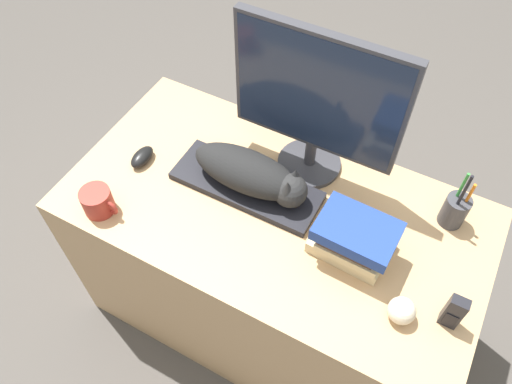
{
  "coord_description": "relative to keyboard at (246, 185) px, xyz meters",
  "views": [
    {
      "loc": [
        0.38,
        -0.47,
        2.0
      ],
      "look_at": [
        -0.06,
        0.33,
        0.8
      ],
      "focal_mm": 35.0,
      "sensor_mm": 36.0,
      "label": 1
    }
  ],
  "objects": [
    {
      "name": "pen_cup",
      "position": [
        0.6,
        0.18,
        0.05
      ],
      "size": [
        0.07,
        0.07,
        0.23
      ],
      "color": "#38383D",
      "rests_on": "desk"
    },
    {
      "name": "cat",
      "position": [
        0.03,
        0.0,
        0.07
      ],
      "size": [
        0.38,
        0.14,
        0.12
      ],
      "color": "black",
      "rests_on": "keyboard"
    },
    {
      "name": "phone",
      "position": [
        0.68,
        -0.14,
        0.05
      ],
      "size": [
        0.05,
        0.03,
        0.12
      ],
      "color": "black",
      "rests_on": "desk"
    },
    {
      "name": "desk",
      "position": [
        0.11,
        -0.03,
        -0.38
      ],
      "size": [
        1.32,
        0.69,
        0.74
      ],
      "color": "tan",
      "rests_on": "ground_plane"
    },
    {
      "name": "ground_plane",
      "position": [
        0.11,
        -0.37,
        -0.75
      ],
      "size": [
        12.0,
        12.0,
        0.0
      ],
      "primitive_type": "plane",
      "color": "#4C4742"
    },
    {
      "name": "book_stack",
      "position": [
        0.38,
        -0.06,
        0.06
      ],
      "size": [
        0.23,
        0.18,
        0.15
      ],
      "color": "#C6B284",
      "rests_on": "desk"
    },
    {
      "name": "monitor",
      "position": [
        0.14,
        0.18,
        0.27
      ],
      "size": [
        0.52,
        0.21,
        0.51
      ],
      "color": "#333338",
      "rests_on": "desk"
    },
    {
      "name": "keyboard",
      "position": [
        0.0,
        0.0,
        0.0
      ],
      "size": [
        0.48,
        0.17,
        0.02
      ],
      "color": "black",
      "rests_on": "desk"
    },
    {
      "name": "computer_mouse",
      "position": [
        -0.36,
        -0.07,
        0.01
      ],
      "size": [
        0.05,
        0.1,
        0.04
      ],
      "color": "black",
      "rests_on": "desk"
    },
    {
      "name": "coffee_mug",
      "position": [
        -0.35,
        -0.29,
        0.03
      ],
      "size": [
        0.12,
        0.09,
        0.08
      ],
      "color": "#9E2D23",
      "rests_on": "desk"
    },
    {
      "name": "baseball",
      "position": [
        0.57,
        -0.19,
        0.03
      ],
      "size": [
        0.07,
        0.07,
        0.07
      ],
      "color": "beige",
      "rests_on": "desk"
    }
  ]
}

